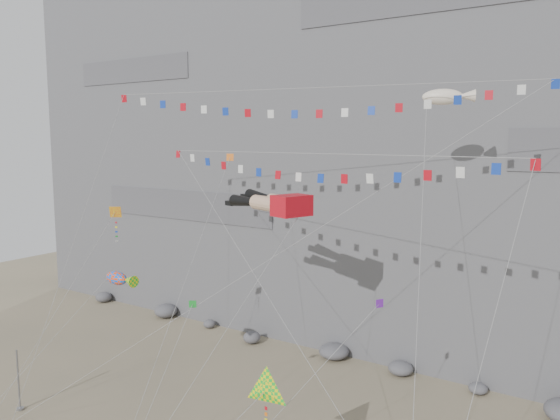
% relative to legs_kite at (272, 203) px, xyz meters
% --- Properties ---
extents(cliff, '(80.00, 28.00, 50.00)m').
position_rel_legs_kite_xyz_m(cliff, '(-0.82, 25.67, 10.41)').
color(cliff, slate).
rests_on(cliff, ground).
extents(talus_boulders, '(60.00, 3.00, 1.20)m').
position_rel_legs_kite_xyz_m(talus_boulders, '(-0.82, 10.67, -13.99)').
color(talus_boulders, slate).
rests_on(talus_boulders, ground).
extents(anchor_pole_left, '(0.12, 0.12, 4.36)m').
position_rel_legs_kite_xyz_m(anchor_pole_left, '(-14.94, -9.32, -12.41)').
color(anchor_pole_left, gray).
rests_on(anchor_pole_left, ground).
extents(legs_kite, '(7.58, 17.23, 20.44)m').
position_rel_legs_kite_xyz_m(legs_kite, '(0.00, 0.00, 0.00)').
color(legs_kite, red).
rests_on(legs_kite, ground).
extents(flag_banner_upper, '(29.60, 15.49, 29.53)m').
position_rel_legs_kite_xyz_m(flag_banner_upper, '(1.45, 1.89, 7.41)').
color(flag_banner_upper, red).
rests_on(flag_banner_upper, ground).
extents(flag_banner_lower, '(25.79, 8.81, 21.54)m').
position_rel_legs_kite_xyz_m(flag_banner_lower, '(3.21, -0.67, 3.25)').
color(flag_banner_lower, red).
rests_on(flag_banner_lower, ground).
extents(harlequin_kite, '(6.38, 7.43, 16.20)m').
position_rel_legs_kite_xyz_m(harlequin_kite, '(-9.54, -4.94, -0.85)').
color(harlequin_kite, red).
rests_on(harlequin_kite, ground).
extents(fish_windsock, '(7.64, 7.56, 12.66)m').
position_rel_legs_kite_xyz_m(fish_windsock, '(-10.40, -4.31, -5.63)').
color(fish_windsock, '#FF450D').
rests_on(fish_windsock, ground).
extents(delta_kite, '(5.40, 7.84, 10.34)m').
position_rel_legs_kite_xyz_m(delta_kite, '(4.93, -7.94, -8.52)').
color(delta_kite, '#FFEB0D').
rests_on(delta_kite, ground).
extents(blimp_windsock, '(5.59, 15.64, 25.97)m').
position_rel_legs_kite_xyz_m(blimp_windsock, '(9.38, 5.24, 6.70)').
color(blimp_windsock, '#F9E7CC').
rests_on(blimp_windsock, ground).
extents(small_kite_a, '(4.63, 16.38, 23.72)m').
position_rel_legs_kite_xyz_m(small_kite_a, '(-5.94, 2.92, 2.45)').
color(small_kite_a, orange).
rests_on(small_kite_a, ground).
extents(small_kite_b, '(6.62, 11.48, 15.73)m').
position_rel_legs_kite_xyz_m(small_kite_b, '(8.35, -2.15, -5.10)').
color(small_kite_b, '#6C1DAA').
rests_on(small_kite_b, ground).
extents(small_kite_c, '(2.11, 8.85, 11.97)m').
position_rel_legs_kite_xyz_m(small_kite_c, '(-2.56, -5.15, -6.18)').
color(small_kite_c, green).
rests_on(small_kite_c, ground).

